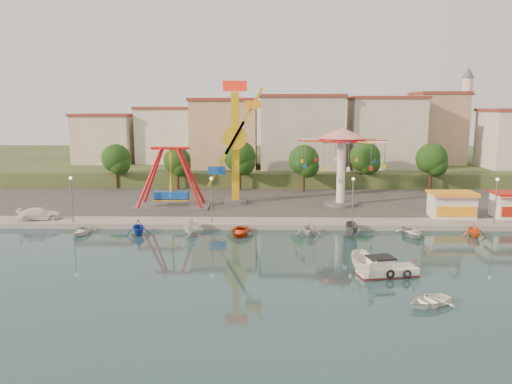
{
  "coord_description": "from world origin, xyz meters",
  "views": [
    {
      "loc": [
        -1.74,
        -42.51,
        13.67
      ],
      "look_at": [
        -2.95,
        14.0,
        4.0
      ],
      "focal_mm": 35.0,
      "sensor_mm": 36.0,
      "label": 1
    }
  ],
  "objects_px": {
    "kamikaze_tower": "(237,145)",
    "cabin_motorboat": "(386,270)",
    "rowboat_a": "(380,268)",
    "van": "(40,214)",
    "wave_swinger": "(342,149)",
    "skiff": "(364,265)",
    "pirate_ship_ride": "(171,179)"
  },
  "relations": [
    {
      "from": "kamikaze_tower",
      "to": "van",
      "type": "bearing_deg",
      "value": -155.01
    },
    {
      "from": "skiff",
      "to": "pirate_ship_ride",
      "type": "bearing_deg",
      "value": 128.69
    },
    {
      "from": "kamikaze_tower",
      "to": "cabin_motorboat",
      "type": "distance_m",
      "value": 32.07
    },
    {
      "from": "kamikaze_tower",
      "to": "wave_swinger",
      "type": "xyz_separation_m",
      "value": [
        13.91,
        -1.06,
        -0.35
      ]
    },
    {
      "from": "wave_swinger",
      "to": "skiff",
      "type": "distance_m",
      "value": 27.86
    },
    {
      "from": "wave_swinger",
      "to": "van",
      "type": "xyz_separation_m",
      "value": [
        -36.57,
        -9.51,
        -6.9
      ]
    },
    {
      "from": "van",
      "to": "cabin_motorboat",
      "type": "bearing_deg",
      "value": -130.31
    },
    {
      "from": "kamikaze_tower",
      "to": "skiff",
      "type": "relative_size",
      "value": 3.52
    },
    {
      "from": "wave_swinger",
      "to": "cabin_motorboat",
      "type": "bearing_deg",
      "value": -90.17
    },
    {
      "from": "wave_swinger",
      "to": "van",
      "type": "distance_m",
      "value": 38.41
    },
    {
      "from": "rowboat_a",
      "to": "skiff",
      "type": "distance_m",
      "value": 1.78
    },
    {
      "from": "pirate_ship_ride",
      "to": "rowboat_a",
      "type": "relative_size",
      "value": 2.71
    },
    {
      "from": "cabin_motorboat",
      "to": "rowboat_a",
      "type": "distance_m",
      "value": 0.82
    },
    {
      "from": "rowboat_a",
      "to": "wave_swinger",
      "type": "bearing_deg",
      "value": 84.22
    },
    {
      "from": "pirate_ship_ride",
      "to": "rowboat_a",
      "type": "distance_m",
      "value": 32.82
    },
    {
      "from": "kamikaze_tower",
      "to": "skiff",
      "type": "height_order",
      "value": "kamikaze_tower"
    },
    {
      "from": "skiff",
      "to": "van",
      "type": "xyz_separation_m",
      "value": [
        -34.67,
        17.31,
        0.39
      ]
    },
    {
      "from": "cabin_motorboat",
      "to": "skiff",
      "type": "xyz_separation_m",
      "value": [
        -1.83,
        -0.09,
        0.45
      ]
    },
    {
      "from": "rowboat_a",
      "to": "van",
      "type": "distance_m",
      "value": 39.74
    },
    {
      "from": "cabin_motorboat",
      "to": "van",
      "type": "xyz_separation_m",
      "value": [
        -36.49,
        17.22,
        0.84
      ]
    },
    {
      "from": "wave_swinger",
      "to": "rowboat_a",
      "type": "distance_m",
      "value": 27.14
    },
    {
      "from": "kamikaze_tower",
      "to": "cabin_motorboat",
      "type": "relative_size",
      "value": 3.24
    },
    {
      "from": "kamikaze_tower",
      "to": "wave_swinger",
      "type": "relative_size",
      "value": 1.42
    },
    {
      "from": "skiff",
      "to": "van",
      "type": "distance_m",
      "value": 38.75
    },
    {
      "from": "pirate_ship_ride",
      "to": "rowboat_a",
      "type": "bearing_deg",
      "value": -47.49
    },
    {
      "from": "pirate_ship_ride",
      "to": "kamikaze_tower",
      "type": "xyz_separation_m",
      "value": [
        8.52,
        3.03,
        4.15
      ]
    },
    {
      "from": "skiff",
      "to": "van",
      "type": "relative_size",
      "value": 0.98
    },
    {
      "from": "cabin_motorboat",
      "to": "van",
      "type": "height_order",
      "value": "van"
    },
    {
      "from": "pirate_ship_ride",
      "to": "cabin_motorboat",
      "type": "bearing_deg",
      "value": -47.92
    },
    {
      "from": "pirate_ship_ride",
      "to": "skiff",
      "type": "bearing_deg",
      "value": -50.44
    },
    {
      "from": "rowboat_a",
      "to": "skiff",
      "type": "xyz_separation_m",
      "value": [
        -1.49,
        -0.83,
        0.52
      ]
    },
    {
      "from": "kamikaze_tower",
      "to": "van",
      "type": "distance_m",
      "value": 26.04
    }
  ]
}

